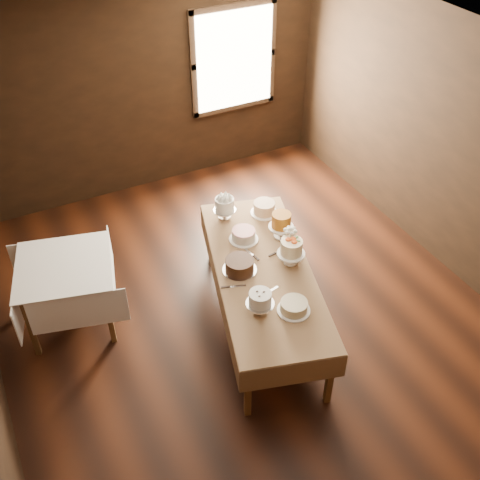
% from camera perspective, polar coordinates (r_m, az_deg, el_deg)
% --- Properties ---
extents(floor, '(5.00, 6.00, 0.01)m').
position_cam_1_polar(floor, '(6.20, 0.84, -7.88)').
color(floor, black).
rests_on(floor, ground).
extents(ceiling, '(5.00, 6.00, 0.01)m').
position_cam_1_polar(ceiling, '(4.56, 1.18, 16.83)').
color(ceiling, beige).
rests_on(ceiling, wall_back).
extents(wall_back, '(5.00, 0.02, 2.80)m').
position_cam_1_polar(wall_back, '(7.68, -9.78, 14.54)').
color(wall_back, black).
rests_on(wall_back, ground).
extents(wall_right, '(0.02, 6.00, 2.80)m').
position_cam_1_polar(wall_right, '(6.62, 20.76, 8.24)').
color(wall_right, black).
rests_on(wall_right, ground).
extents(window, '(1.10, 0.05, 1.30)m').
position_cam_1_polar(window, '(7.99, -0.56, 17.63)').
color(window, '#FFEABF').
rests_on(window, wall_back).
extents(display_table, '(1.56, 2.55, 0.74)m').
position_cam_1_polar(display_table, '(5.70, 2.34, -3.33)').
color(display_table, '#50361F').
rests_on(display_table, ground).
extents(side_table, '(1.13, 1.13, 0.79)m').
position_cam_1_polar(side_table, '(5.95, -17.18, -3.12)').
color(side_table, '#50361F').
rests_on(side_table, ground).
extents(cake_meringue, '(0.28, 0.28, 0.27)m').
position_cam_1_polar(cake_meringue, '(6.25, -1.55, 3.14)').
color(cake_meringue, silver).
rests_on(cake_meringue, display_table).
extents(cake_speckled, '(0.31, 0.31, 0.14)m').
position_cam_1_polar(cake_speckled, '(6.35, 2.43, 3.21)').
color(cake_speckled, white).
rests_on(cake_speckled, display_table).
extents(cake_lattice, '(0.34, 0.34, 0.12)m').
position_cam_1_polar(cake_lattice, '(5.98, 0.36, 0.44)').
color(cake_lattice, white).
rests_on(cake_lattice, display_table).
extents(cake_caramel, '(0.27, 0.27, 0.31)m').
position_cam_1_polar(cake_caramel, '(5.99, 4.13, 1.34)').
color(cake_caramel, white).
rests_on(cake_caramel, display_table).
extents(cake_chocolate, '(0.38, 0.38, 0.13)m').
position_cam_1_polar(cake_chocolate, '(5.60, -0.04, -2.56)').
color(cake_chocolate, silver).
rests_on(cake_chocolate, display_table).
extents(cake_flowers, '(0.28, 0.28, 0.29)m').
position_cam_1_polar(cake_flowers, '(5.68, 5.14, -1.29)').
color(cake_flowers, white).
rests_on(cake_flowers, display_table).
extents(cake_swirl, '(0.26, 0.26, 0.24)m').
position_cam_1_polar(cake_swirl, '(5.17, 2.02, -6.34)').
color(cake_swirl, silver).
rests_on(cake_swirl, display_table).
extents(cake_cream, '(0.31, 0.31, 0.11)m').
position_cam_1_polar(cake_cream, '(5.24, 5.42, -6.68)').
color(cake_cream, white).
rests_on(cake_cream, display_table).
extents(cake_server_a, '(0.24, 0.08, 0.01)m').
position_cam_1_polar(cake_server_a, '(5.45, 3.23, -5.01)').
color(cake_server_a, silver).
rests_on(cake_server_a, display_table).
extents(cake_server_c, '(0.07, 0.24, 0.01)m').
position_cam_1_polar(cake_server_c, '(5.85, 0.90, -1.20)').
color(cake_server_c, silver).
rests_on(cake_server_c, display_table).
extents(cake_server_d, '(0.24, 0.06, 0.01)m').
position_cam_1_polar(cake_server_d, '(5.89, 4.18, -1.03)').
color(cake_server_d, silver).
rests_on(cake_server_d, display_table).
extents(cake_server_e, '(0.24, 0.10, 0.01)m').
position_cam_1_polar(cake_server_e, '(5.48, -0.19, -4.63)').
color(cake_server_e, silver).
rests_on(cake_server_e, display_table).
extents(flower_vase, '(0.16, 0.16, 0.12)m').
position_cam_1_polar(flower_vase, '(5.82, 4.94, -0.94)').
color(flower_vase, '#2D2823').
rests_on(flower_vase, display_table).
extents(flower_bouquet, '(0.14, 0.14, 0.20)m').
position_cam_1_polar(flower_bouquet, '(5.70, 5.04, 0.45)').
color(flower_bouquet, white).
rests_on(flower_bouquet, flower_vase).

